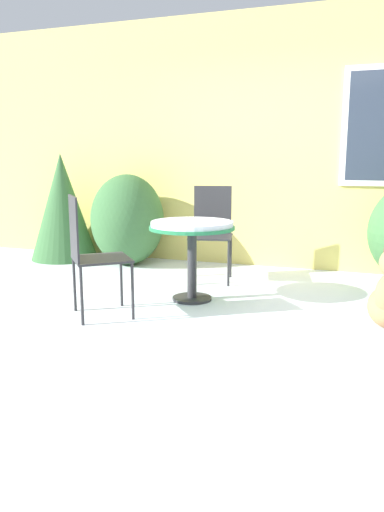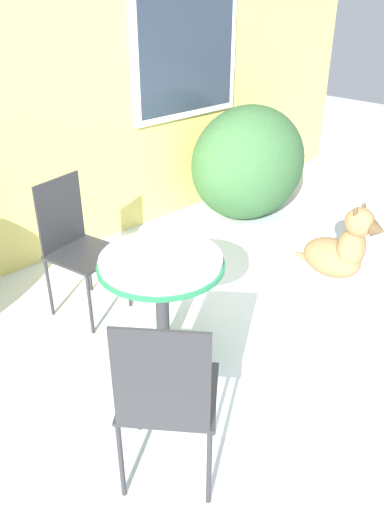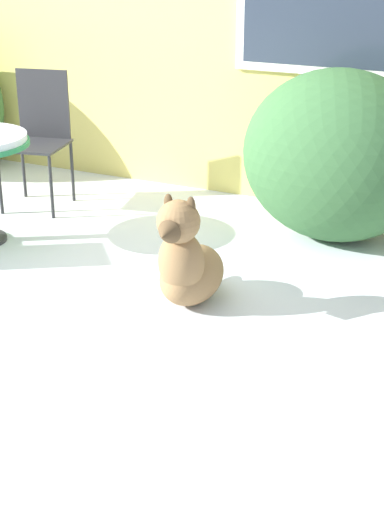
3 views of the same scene
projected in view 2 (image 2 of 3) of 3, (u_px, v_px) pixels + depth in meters
The scene contains 7 objects.
ground_plane at pixel (257, 363), 3.20m from camera, with size 16.00×16.00×0.00m, color silver.
house_wall at pixel (58, 81), 3.93m from camera, with size 8.00×0.10×2.92m.
shrub_middle at pixel (248, 163), 5.00m from camera, with size 1.26×1.02×1.13m.
patio_table at pixel (161, 273), 3.00m from camera, with size 0.77×0.77×0.72m.
patio_chair_near_table at pixel (76, 242), 3.51m from camera, with size 0.52×0.52×0.99m.
patio_chair_far_side at pixel (167, 394), 2.20m from camera, with size 0.62×0.62×0.99m.
dog at pixel (340, 250), 4.04m from camera, with size 0.35×0.74×0.67m.
Camera 2 is at (-2.03, -1.49, 2.13)m, focal length 35.00 mm.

